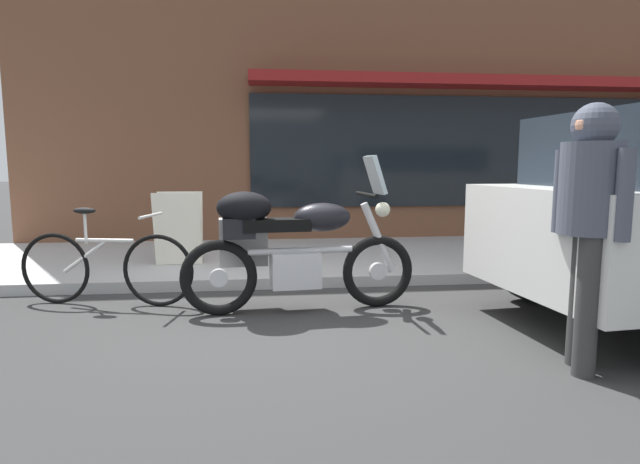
{
  "coord_description": "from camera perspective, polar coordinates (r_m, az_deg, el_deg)",
  "views": [
    {
      "loc": [
        -0.17,
        -4.41,
        1.33
      ],
      "look_at": [
        0.39,
        0.42,
        0.7
      ],
      "focal_mm": 29.14,
      "sensor_mm": 36.0,
      "label": 1
    }
  ],
  "objects": [
    {
      "name": "parked_bicycle",
      "position": [
        5.33,
        -22.5,
        -3.49
      ],
      "size": [
        1.68,
        0.53,
        0.93
      ],
      "color": "black",
      "rests_on": "ground_plane"
    },
    {
      "name": "pedestrian_walking",
      "position": [
        3.67,
        27.51,
        2.67
      ],
      "size": [
        0.47,
        0.54,
        1.71
      ],
      "color": "#343434",
      "rests_on": "ground_plane"
    },
    {
      "name": "touring_motorcycle",
      "position": [
        4.71,
        -3.74,
        -1.37
      ],
      "size": [
        2.14,
        0.62,
        1.42
      ],
      "color": "black",
      "rests_on": "ground_plane"
    },
    {
      "name": "sandwich_board_sign",
      "position": [
        6.55,
        -15.26,
        0.4
      ],
      "size": [
        0.55,
        0.4,
        0.88
      ],
      "color": "silver",
      "rests_on": "sidewalk_curb"
    },
    {
      "name": "ground_plane",
      "position": [
        4.61,
        -4.24,
        -9.4
      ],
      "size": [
        80.0,
        80.0,
        0.0
      ],
      "primitive_type": "plane",
      "color": "#323232"
    }
  ]
}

